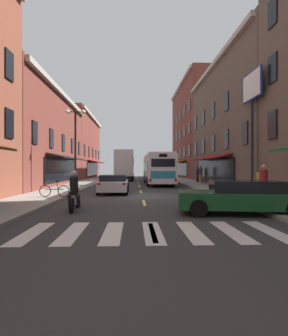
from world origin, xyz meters
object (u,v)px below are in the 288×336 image
Objects in this scene: sedan_near at (114,184)px; pedestrian_near at (263,182)px; transit_bus at (157,169)px; pedestrian_mid at (201,174)px; motorcycle_rider at (74,194)px; billboard_sign at (252,101)px; street_lamp_twin at (75,146)px; sedan_mid at (125,174)px; sedan_far at (241,197)px; pedestrian_far at (197,174)px; bicycle_near at (54,190)px; box_truck at (125,165)px.

pedestrian_near reaches higher than sedan_near.
transit_bus is at bearing 69.54° from sedan_near.
sedan_near is 2.48× the size of pedestrian_near.
pedestrian_mid is at bearing -4.66° from transit_bus.
transit_bus reaches higher than motorcycle_rider.
street_lamp_twin is at bearing 169.53° from billboard_sign.
billboard_sign is 13.91m from transit_bus.
pedestrian_mid reaches higher than sedan_mid.
pedestrian_mid is at bearing 40.90° from street_lamp_twin.
sedan_near is at bearing 82.12° from motorcycle_rider.
sedan_far is 12.72m from street_lamp_twin.
pedestrian_far reaches higher than sedan_near.
pedestrian_far is (11.75, 16.39, 0.56)m from bicycle_near.
motorcycle_rider is at bearing -78.78° from street_lamp_twin.
pedestrian_mid reaches higher than sedan_far.
billboard_sign is 15.33m from pedestrian_far.
motorcycle_rider is 20.28m from pedestrian_mid.
sedan_mid is 36.72m from sedan_far.
pedestrian_far reaches higher than bicycle_near.
transit_bus reaches higher than sedan_near.
pedestrian_near is at bearing -31.82° from street_lamp_twin.
transit_bus is 5.59× the size of motorcycle_rider.
street_lamp_twin reaches higher than pedestrian_near.
box_truck is at bearing 100.81° from sedan_far.
sedan_mid is at bearing -107.49° from pedestrian_near.
sedan_far reaches higher than sedan_near.
bicycle_near is 0.96× the size of pedestrian_far.
bicycle_near is (-12.00, -1.90, -5.56)m from billboard_sign.
billboard_sign is 1.59× the size of sedan_far.
transit_bus is 1.46× the size of box_truck.
billboard_sign is 0.98× the size of box_truck.
pedestrian_mid reaches higher than pedestrian_far.
sedan_near is at bearing 168.88° from billboard_sign.
transit_bus is (-5.05, 12.19, -4.40)m from billboard_sign.
pedestrian_mid is (2.95, 19.02, 0.42)m from sedan_far.
box_truck reaches higher than sedan_near.
pedestrian_near is at bearing 52.77° from sedan_far.
transit_bus is 11.18m from sedan_near.
bicycle_near is at bearing 129.25° from pedestrian_mid.
transit_bus is at bearing 74.55° from pedestrian_mid.
transit_bus is 6.45× the size of pedestrian_near.
sedan_mid is at bearing 91.73° from box_truck.
sedan_mid is at bearing 88.42° from motorcycle_rider.
billboard_sign is 10.59m from sedan_near.
pedestrian_mid is 0.32× the size of street_lamp_twin.
pedestrian_near is at bearing -73.30° from box_truck.
bicycle_near is 17.91m from pedestrian_mid.
box_truck is 19.19m from sedan_near.
box_truck is at bearing 89.60° from sedan_near.
sedan_mid is at bearing 103.34° from transit_bus.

